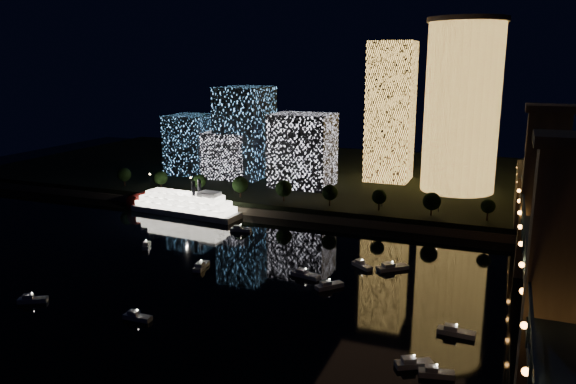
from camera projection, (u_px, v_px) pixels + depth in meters
name	position (u px, v px, depth m)	size (l,w,h in m)	color
ground	(264.00, 308.00, 143.81)	(520.00, 520.00, 0.00)	black
far_bank	(390.00, 180.00, 288.29)	(420.00, 160.00, 5.00)	black
seawall	(350.00, 220.00, 217.80)	(420.00, 6.00, 3.00)	#6B5E4C
tower_cylindrical	(462.00, 106.00, 245.04)	(34.00, 34.00, 74.99)	#FFBB51
tower_rectangular	(391.00, 112.00, 268.99)	(20.77, 20.77, 66.09)	#FFBB51
midrise_blocks	(247.00, 142.00, 276.90)	(88.90, 37.58, 44.74)	white
truss_bridge	(548.00, 278.00, 120.33)	(13.00, 266.00, 50.00)	navy
riverboat	(181.00, 204.00, 232.04)	(52.40, 15.03, 15.57)	silver
motorboats	(293.00, 285.00, 156.60)	(113.22, 81.76, 2.78)	silver
esplanade_trees	(275.00, 188.00, 233.32)	(165.87, 6.99, 8.99)	black
street_lamps	(280.00, 188.00, 239.10)	(132.70, 0.70, 5.65)	black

